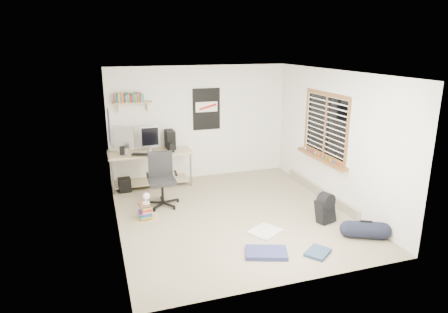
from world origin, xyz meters
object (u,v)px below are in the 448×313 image
object	(u,v)px
desk	(151,169)
duffel_bag	(365,230)
book_stack	(145,210)
backpack	(325,211)
office_chair	(162,181)

from	to	relation	value
desk	duffel_bag	distance (m)	4.51
desk	duffel_bag	bearing A→B (deg)	-58.45
desk	book_stack	size ratio (longest dim) A/B	3.67
duffel_bag	book_stack	distance (m)	3.68
desk	duffel_bag	xyz separation A→B (m)	(2.85, -3.49, -0.22)
desk	book_stack	xyz separation A→B (m)	(-0.35, -1.67, -0.21)
backpack	office_chair	bearing A→B (deg)	129.75
desk	backpack	xyz separation A→B (m)	(2.57, -2.77, -0.16)
office_chair	backpack	world-z (taller)	office_chair
office_chair	duffel_bag	world-z (taller)	office_chair
duffel_bag	desk	bearing A→B (deg)	155.50
backpack	duffel_bag	size ratio (longest dim) A/B	0.78
office_chair	duffel_bag	xyz separation A→B (m)	(2.80, -2.30, -0.35)
backpack	duffel_bag	world-z (taller)	backpack
backpack	book_stack	distance (m)	3.12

